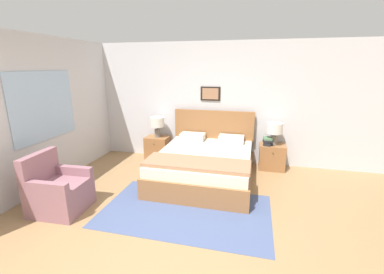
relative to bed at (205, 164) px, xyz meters
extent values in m
plane|color=#99754C|center=(-0.15, -2.10, -0.30)|extent=(16.00, 16.00, 0.00)
cube|color=silver|center=(-0.15, 1.11, 1.00)|extent=(7.37, 0.06, 2.60)
cube|color=black|center=(-0.10, 1.07, 1.21)|extent=(0.43, 0.02, 0.30)
cube|color=#9E7051|center=(-0.10, 1.05, 1.21)|extent=(0.35, 0.00, 0.24)
cube|color=silver|center=(-2.67, -0.51, 1.00)|extent=(0.06, 5.58, 2.60)
cube|color=#9EBCDB|center=(-2.63, -0.86, 1.13)|extent=(0.02, 1.36, 1.16)
cube|color=#47567F|center=(-0.05, -1.19, -0.29)|extent=(2.47, 1.50, 0.01)
cube|color=#936038|center=(0.00, -0.03, -0.16)|extent=(1.75, 2.09, 0.28)
cube|color=#936038|center=(0.00, -1.04, 0.02)|extent=(1.75, 0.06, 0.08)
cube|color=beige|center=(0.00, -0.03, 0.11)|extent=(1.68, 2.01, 0.26)
cube|color=#936038|center=(0.00, 0.99, 0.55)|extent=(1.75, 0.06, 0.62)
cube|color=#9E7051|center=(0.00, -0.68, 0.27)|extent=(1.72, 0.59, 0.06)
cube|color=beige|center=(-0.42, 0.76, 0.31)|extent=(0.52, 0.32, 0.14)
cube|color=beige|center=(0.42, 0.76, 0.31)|extent=(0.52, 0.32, 0.14)
cube|color=#8E606B|center=(-1.85, -1.61, -0.07)|extent=(0.75, 0.72, 0.45)
cube|color=#8E606B|center=(-2.14, -1.63, 0.37)|extent=(0.16, 0.69, 0.43)
cube|color=#8E606B|center=(-1.86, -1.32, 0.22)|extent=(0.71, 0.14, 0.14)
cube|color=#8E606B|center=(-1.83, -1.90, 0.22)|extent=(0.71, 0.14, 0.14)
cube|color=#936038|center=(-1.27, 0.83, -0.03)|extent=(0.52, 0.41, 0.53)
sphere|color=#332D28|center=(-1.27, 0.61, 0.11)|extent=(0.02, 0.02, 0.02)
cube|color=#936038|center=(1.27, 0.83, -0.03)|extent=(0.52, 0.41, 0.53)
sphere|color=#332D28|center=(1.27, 0.61, 0.11)|extent=(0.02, 0.02, 0.02)
cylinder|color=slate|center=(-1.26, 0.82, 0.32)|extent=(0.13, 0.13, 0.18)
cylinder|color=slate|center=(-1.26, 0.82, 0.44)|extent=(0.02, 0.02, 0.06)
cylinder|color=silver|center=(-1.26, 0.82, 0.58)|extent=(0.32, 0.32, 0.21)
cylinder|color=slate|center=(1.28, 0.82, 0.32)|extent=(0.13, 0.13, 0.18)
cylinder|color=slate|center=(1.28, 0.82, 0.44)|extent=(0.02, 0.02, 0.06)
cylinder|color=silver|center=(1.28, 0.82, 0.58)|extent=(0.32, 0.32, 0.21)
cube|color=#232328|center=(1.16, 0.79, 0.25)|extent=(0.17, 0.26, 0.04)
cube|color=#232328|center=(1.16, 0.79, 0.29)|extent=(0.19, 0.24, 0.04)
cube|color=#232328|center=(1.16, 0.79, 0.33)|extent=(0.16, 0.25, 0.04)
cube|color=#4C7551|center=(1.16, 0.79, 0.37)|extent=(0.17, 0.25, 0.04)
camera|label=1|loc=(0.86, -4.48, 1.78)|focal=24.00mm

